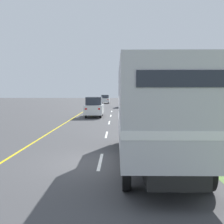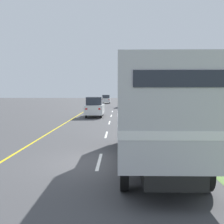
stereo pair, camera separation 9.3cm
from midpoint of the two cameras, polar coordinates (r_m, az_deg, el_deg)
The scene contains 12 objects.
ground_plane at distance 10.68m, azimuth -2.69°, elevation -10.21°, with size 200.00×200.00×0.00m, color #444447.
edge_line_yellow at distance 33.44m, azimuth -6.59°, elevation -0.34°, with size 0.12×76.10×0.01m, color yellow.
centre_dash_near at distance 10.83m, azimuth -2.64°, elevation -9.98°, with size 0.12×2.60×0.01m, color white.
centre_dash_mid_a at distance 17.30m, azimuth -1.29°, elevation -4.60°, with size 0.12×2.60×0.01m, color white.
centre_dash_mid_b at distance 23.84m, azimuth -0.68°, elevation -2.16°, with size 0.12×2.60×0.01m, color white.
centre_dash_far at distance 30.41m, azimuth -0.34°, elevation -0.77°, with size 0.12×2.60×0.01m, color white.
centre_dash_farthest at distance 36.98m, azimuth -0.12°, elevation 0.13°, with size 0.12×2.60×0.01m, color white.
horse_trailer_truck at distance 10.15m, azimuth 8.34°, elevation 0.34°, with size 2.56×8.94×3.53m.
lead_car_white at distance 29.19m, azimuth -3.70°, elevation 1.04°, with size 1.80×4.60×2.07m.
lead_car_blue_ahead at distance 45.90m, azimuth 2.47°, elevation 2.12°, with size 1.80×3.92×1.90m.
lead_car_white_ahead at distance 61.13m, azimuth -1.43°, elevation 2.64°, with size 1.80×4.14×1.86m.
highway_sign at distance 16.83m, azimuth 19.40°, elevation 0.70°, with size 2.37×0.09×2.66m.
Camera 1 is at (0.61, -10.33, 2.67)m, focal length 45.00 mm.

